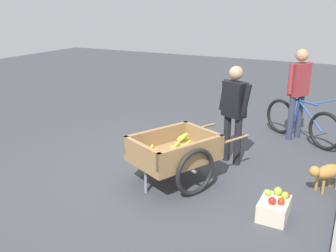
{
  "coord_description": "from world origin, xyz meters",
  "views": [
    {
      "loc": [
        4.47,
        2.37,
        2.38
      ],
      "look_at": [
        0.11,
        0.12,
        0.75
      ],
      "focal_mm": 39.76,
      "sensor_mm": 36.0,
      "label": 1
    }
  ],
  "objects_px": {
    "fruit_cart": "(175,153)",
    "apple_crate": "(274,207)",
    "dog": "(326,172)",
    "vendor_person": "(234,107)",
    "bicycle": "(301,122)",
    "cyclist_person": "(299,86)"
  },
  "relations": [
    {
      "from": "fruit_cart",
      "to": "apple_crate",
      "type": "height_order",
      "value": "fruit_cart"
    },
    {
      "from": "dog",
      "to": "apple_crate",
      "type": "height_order",
      "value": "dog"
    },
    {
      "from": "fruit_cart",
      "to": "vendor_person",
      "type": "relative_size",
      "value": 1.2
    },
    {
      "from": "bicycle",
      "to": "apple_crate",
      "type": "xyz_separation_m",
      "value": [
        2.78,
        0.14,
        -0.22
      ]
    },
    {
      "from": "vendor_person",
      "to": "bicycle",
      "type": "xyz_separation_m",
      "value": [
        -1.49,
        0.8,
        -0.54
      ]
    },
    {
      "from": "apple_crate",
      "to": "fruit_cart",
      "type": "bearing_deg",
      "value": -100.31
    },
    {
      "from": "fruit_cart",
      "to": "vendor_person",
      "type": "xyz_separation_m",
      "value": [
        -1.04,
        0.48,
        0.46
      ]
    },
    {
      "from": "vendor_person",
      "to": "apple_crate",
      "type": "bearing_deg",
      "value": 36.05
    },
    {
      "from": "cyclist_person",
      "to": "apple_crate",
      "type": "distance_m",
      "value": 3.0
    },
    {
      "from": "fruit_cart",
      "to": "dog",
      "type": "relative_size",
      "value": 3.17
    },
    {
      "from": "vendor_person",
      "to": "cyclist_person",
      "type": "bearing_deg",
      "value": 156.68
    },
    {
      "from": "cyclist_person",
      "to": "apple_crate",
      "type": "bearing_deg",
      "value": 5.34
    },
    {
      "from": "dog",
      "to": "bicycle",
      "type": "bearing_deg",
      "value": -161.95
    },
    {
      "from": "dog",
      "to": "fruit_cart",
      "type": "bearing_deg",
      "value": -69.43
    },
    {
      "from": "fruit_cart",
      "to": "cyclist_person",
      "type": "distance_m",
      "value": 2.9
    },
    {
      "from": "cyclist_person",
      "to": "dog",
      "type": "distance_m",
      "value": 2.15
    },
    {
      "from": "vendor_person",
      "to": "apple_crate",
      "type": "distance_m",
      "value": 1.78
    },
    {
      "from": "vendor_person",
      "to": "cyclist_person",
      "type": "xyz_separation_m",
      "value": [
        -1.57,
        0.68,
        0.08
      ]
    },
    {
      "from": "bicycle",
      "to": "dog",
      "type": "xyz_separation_m",
      "value": [
        1.82,
        0.59,
        -0.08
      ]
    },
    {
      "from": "fruit_cart",
      "to": "apple_crate",
      "type": "bearing_deg",
      "value": 79.69
    },
    {
      "from": "dog",
      "to": "apple_crate",
      "type": "xyz_separation_m",
      "value": [
        0.96,
        -0.46,
        -0.14
      ]
    },
    {
      "from": "vendor_person",
      "to": "apple_crate",
      "type": "xyz_separation_m",
      "value": [
        1.3,
        0.94,
        -0.77
      ]
    }
  ]
}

